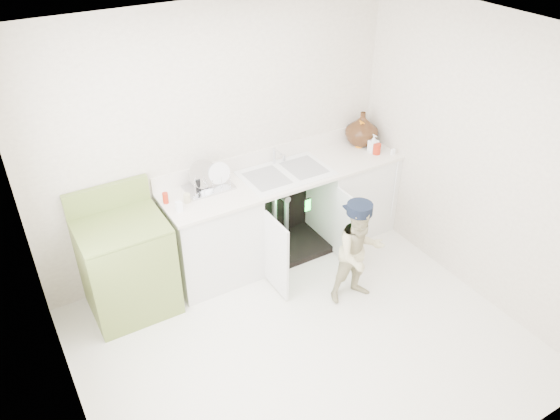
% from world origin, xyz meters
% --- Properties ---
extents(ground, '(3.50, 3.50, 0.00)m').
position_xyz_m(ground, '(0.00, 0.00, 0.00)').
color(ground, silver).
rests_on(ground, ground).
extents(room_shell, '(6.00, 5.50, 1.26)m').
position_xyz_m(room_shell, '(0.00, 0.00, 1.25)').
color(room_shell, silver).
rests_on(room_shell, ground).
extents(counter_run, '(2.44, 1.02, 1.25)m').
position_xyz_m(counter_run, '(0.59, 1.21, 0.48)').
color(counter_run, white).
rests_on(counter_run, ground).
extents(avocado_stove, '(0.72, 0.65, 1.12)m').
position_xyz_m(avocado_stove, '(-1.07, 1.18, 0.46)').
color(avocado_stove, olive).
rests_on(avocado_stove, ground).
extents(repair_worker, '(0.53, 0.83, 1.00)m').
position_xyz_m(repair_worker, '(0.74, 0.26, 0.51)').
color(repair_worker, beige).
rests_on(repair_worker, ground).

